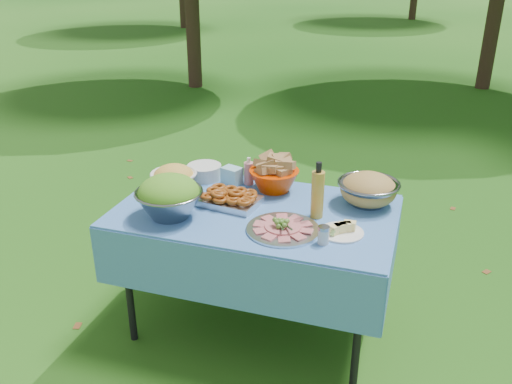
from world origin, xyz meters
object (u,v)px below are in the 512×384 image
(picnic_table, at_px, (255,271))
(charcuterie_platter, at_px, (283,223))
(bread_bowl, at_px, (274,175))
(salad_bowl, at_px, (169,196))
(oil_bottle, at_px, (318,190))
(plate_stack, at_px, (204,172))
(pasta_bowl_steel, at_px, (368,189))

(picnic_table, relative_size, charcuterie_platter, 4.02)
(picnic_table, height_order, bread_bowl, bread_bowl)
(salad_bowl, height_order, bread_bowl, salad_bowl)
(salad_bowl, bearing_deg, oil_bottle, 17.69)
(plate_stack, xyz_separation_m, bread_bowl, (0.45, -0.04, 0.05))
(picnic_table, xyz_separation_m, oil_bottle, (0.33, 0.02, 0.53))
(pasta_bowl_steel, relative_size, oil_bottle, 1.10)
(oil_bottle, bearing_deg, picnic_table, -176.86)
(salad_bowl, distance_m, plate_stack, 0.53)
(bread_bowl, distance_m, pasta_bowl_steel, 0.53)
(picnic_table, bearing_deg, plate_stack, 143.20)
(plate_stack, relative_size, bread_bowl, 0.72)
(oil_bottle, bearing_deg, charcuterie_platter, -122.26)
(picnic_table, distance_m, charcuterie_platter, 0.50)
(bread_bowl, relative_size, oil_bottle, 0.94)
(charcuterie_platter, xyz_separation_m, oil_bottle, (0.12, 0.20, 0.11))
(salad_bowl, bearing_deg, pasta_bowl_steel, 26.22)
(picnic_table, xyz_separation_m, plate_stack, (-0.42, 0.32, 0.42))
(picnic_table, distance_m, pasta_bowl_steel, 0.77)
(pasta_bowl_steel, bearing_deg, oil_bottle, -133.97)
(picnic_table, height_order, salad_bowl, salad_bowl)
(picnic_table, distance_m, salad_bowl, 0.67)
(charcuterie_platter, bearing_deg, oil_bottle, 57.74)
(plate_stack, xyz_separation_m, charcuterie_platter, (0.63, -0.50, -0.00))
(plate_stack, height_order, pasta_bowl_steel, pasta_bowl_steel)
(picnic_table, bearing_deg, charcuterie_platter, -41.79)
(picnic_table, xyz_separation_m, bread_bowl, (0.02, 0.28, 0.47))
(picnic_table, relative_size, plate_stack, 7.14)
(picnic_table, distance_m, oil_bottle, 0.62)
(bread_bowl, bearing_deg, salad_bowl, -130.48)
(plate_stack, xyz_separation_m, pasta_bowl_steel, (0.98, -0.06, 0.05))
(plate_stack, height_order, oil_bottle, oil_bottle)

